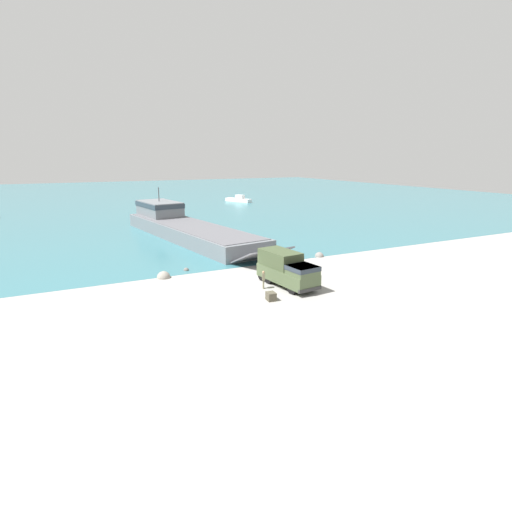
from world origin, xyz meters
The scene contains 11 objects.
ground_plane centered at (0.00, 0.00, 0.00)m, with size 240.00×240.00×0.00m, color gray.
water_surface centered at (0.00, 93.77, 0.00)m, with size 240.00×180.00×0.01m, color #336B75.
landing_craft centered at (-0.50, 25.07, 1.64)m, with size 12.52×38.47×7.01m.
military_truck centered at (1.33, -4.15, 1.65)m, with size 3.31×7.17×3.23m.
soldier_on_ramp centered at (-1.07, -4.00, 1.00)m, with size 0.39×0.50×1.72m.
moored_boat_a centered at (27.53, 66.65, 0.65)m, with size 5.18×8.26×1.96m.
mooring_bollard centered at (7.32, 2.17, 0.50)m, with size 0.28×0.28×0.91m.
cargo_crate centered at (-1.95, -7.15, 0.36)m, with size 0.72×0.87×0.72m, color #4C4738.
shoreline_rock_a centered at (10.89, 4.04, 0.00)m, with size 1.10×1.10×1.10m, color gray.
shoreline_rock_b centered at (-5.80, 5.23, 0.00)m, with size 0.60×0.60×0.60m, color #66605B.
shoreline_rock_c centered at (-8.67, 3.56, 0.00)m, with size 1.38×1.38×1.38m, color gray.
Camera 1 is at (-17.45, -35.72, 11.95)m, focal length 28.00 mm.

